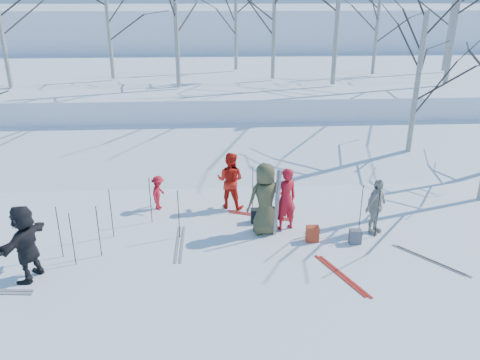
{
  "coord_description": "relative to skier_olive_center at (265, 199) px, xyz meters",
  "views": [
    {
      "loc": [
        -0.71,
        -10.24,
        5.95
      ],
      "look_at": [
        0.0,
        1.5,
        1.3
      ],
      "focal_mm": 35.0,
      "sensor_mm": 36.0,
      "label": 1
    }
  ],
  "objects": [
    {
      "name": "ski_pole_f",
      "position": [
        0.38,
        1.57,
        -0.31
      ],
      "size": [
        0.02,
        0.02,
        1.34
      ],
      "primitive_type": "cylinder",
      "color": "black",
      "rests_on": "ground"
    },
    {
      "name": "ski_pole_a",
      "position": [
        -2.26,
        -0.16,
        -0.31
      ],
      "size": [
        0.02,
        0.02,
        1.34
      ],
      "primitive_type": "cylinder",
      "color": "black",
      "rests_on": "ground"
    },
    {
      "name": "ski_pole_g",
      "position": [
        -4.13,
        -0.98,
        -0.31
      ],
      "size": [
        0.02,
        0.02,
        1.34
      ],
      "primitive_type": "cylinder",
      "color": "black",
      "rests_on": "ground"
    },
    {
      "name": "ski_pole_h",
      "position": [
        -0.19,
        1.53,
        -0.31
      ],
      "size": [
        0.02,
        0.02,
        1.34
      ],
      "primitive_type": "cylinder",
      "color": "black",
      "rests_on": "ground"
    },
    {
      "name": "backpack_dark",
      "position": [
        -0.15,
        0.61,
        -0.78
      ],
      "size": [
        0.34,
        0.24,
        0.4
      ],
      "primitive_type": "cube",
      "color": "black",
      "rests_on": "ground"
    },
    {
      "name": "ski_pole_i",
      "position": [
        2.9,
        -0.43,
        -0.31
      ],
      "size": [
        0.02,
        0.02,
        1.34
      ],
      "primitive_type": "cylinder",
      "color": "black",
      "rests_on": "ground"
    },
    {
      "name": "birch_plateau_d",
      "position": [
        6.93,
        12.7,
        3.43
      ],
      "size": [
        3.69,
        3.69,
        4.42
      ],
      "primitive_type": null,
      "color": "silver",
      "rests_on": "snow_plateau"
    },
    {
      "name": "snow_ramp",
      "position": [
        -0.62,
        6.08,
        -0.83
      ],
      "size": [
        70.0,
        9.49,
        4.12
      ],
      "primitive_type": "cube",
      "rotation": [
        0.3,
        0.0,
        0.0
      ],
      "color": "white",
      "rests_on": "ground"
    },
    {
      "name": "snow_plateau",
      "position": [
        -0.62,
        16.08,
        0.02
      ],
      "size": [
        70.0,
        18.0,
        2.2
      ],
      "primitive_type": "cube",
      "color": "white",
      "rests_on": "ground"
    },
    {
      "name": "upright_ski_right",
      "position": [
        0.3,
        -0.25,
        -0.03
      ],
      "size": [
        0.15,
        0.23,
        1.89
      ],
      "primitive_type": "cube",
      "rotation": [
        0.1,
        0.0,
        0.38
      ],
      "color": "silver",
      "rests_on": "ground"
    },
    {
      "name": "birch_plateau_h",
      "position": [
        11.13,
        13.66,
        4.48
      ],
      "size": [
        5.16,
        5.16,
        6.51
      ],
      "primitive_type": null,
      "color": "silver",
      "rests_on": "snow_plateau"
    },
    {
      "name": "birch_plateau_c",
      "position": [
        0.02,
        14.74,
        3.82
      ],
      "size": [
        4.23,
        4.23,
        5.19
      ],
      "primitive_type": null,
      "color": "silver",
      "rests_on": "snow_plateau"
    },
    {
      "name": "skier_red_seated",
      "position": [
        -2.98,
        1.68,
        -0.46
      ],
      "size": [
        0.55,
        0.75,
        1.04
      ],
      "primitive_type": "imported",
      "rotation": [
        0.0,
        0.0,
        1.3
      ],
      "color": "red",
      "rests_on": "ground"
    },
    {
      "name": "backpack_red",
      "position": [
        1.19,
        -0.57,
        -0.77
      ],
      "size": [
        0.32,
        0.22,
        0.42
      ],
      "primitive_type": "cube",
      "color": "#AE331A",
      "rests_on": "ground"
    },
    {
      "name": "ski_pole_b",
      "position": [
        2.57,
        -0.08,
        -0.31
      ],
      "size": [
        0.02,
        0.02,
        1.34
      ],
      "primitive_type": "cylinder",
      "color": "black",
      "rests_on": "ground"
    },
    {
      "name": "birch_edge_e",
      "position": [
        5.93,
        5.03,
        1.75
      ],
      "size": [
        4.42,
        4.42,
        5.46
      ],
      "primitive_type": null,
      "color": "silver",
      "rests_on": "ground"
    },
    {
      "name": "ski_pair_d",
      "position": [
        -2.24,
        -0.52,
        -0.97
      ],
      "size": [
        0.2,
        1.9,
        0.02
      ],
      "primitive_type": null,
      "rotation": [
        0.0,
        0.0,
        0.0
      ],
      "color": "silver",
      "rests_on": "ground"
    },
    {
      "name": "birch_plateau_b",
      "position": [
        -6.09,
        12.1,
        3.77
      ],
      "size": [
        4.17,
        4.17,
        5.1
      ],
      "primitive_type": null,
      "color": "silver",
      "rests_on": "snow_plateau"
    },
    {
      "name": "ski_pole_d",
      "position": [
        -4.65,
        -1.35,
        -0.31
      ],
      "size": [
        0.02,
        0.02,
        1.34
      ],
      "primitive_type": "cylinder",
      "color": "black",
      "rests_on": "ground"
    },
    {
      "name": "ski_pole_c",
      "position": [
        -4.02,
        -0.01,
        -0.31
      ],
      "size": [
        0.02,
        0.02,
        1.34
      ],
      "primitive_type": "cylinder",
      "color": "black",
      "rests_on": "ground"
    },
    {
      "name": "ski_pair_a",
      "position": [
        3.83,
        -1.69,
        -0.97
      ],
      "size": [
        2.04,
        2.09,
        0.02
      ],
      "primitive_type": null,
      "rotation": [
        0.0,
        0.0,
        0.66
      ],
      "color": "silver",
      "rests_on": "ground"
    },
    {
      "name": "ski_pole_e",
      "position": [
        -5.06,
        -0.97,
        -0.31
      ],
      "size": [
        0.02,
        0.02,
        1.34
      ],
      "primitive_type": "cylinder",
      "color": "black",
      "rests_on": "ground"
    },
    {
      "name": "dog",
      "position": [
        0.28,
        0.25,
        -0.71
      ],
      "size": [
        0.34,
        0.65,
        0.53
      ],
      "primitive_type": "imported",
      "rotation": [
        0.0,
        0.0,
        3.23
      ],
      "color": "black",
      "rests_on": "ground"
    },
    {
      "name": "skier_red_north",
      "position": [
        0.57,
        0.17,
        -0.1
      ],
      "size": [
        0.75,
        0.62,
        1.75
      ],
      "primitive_type": "imported",
      "rotation": [
        0.0,
        0.0,
        3.49
      ],
      "color": "red",
      "rests_on": "ground"
    },
    {
      "name": "far_hill",
      "position": [
        -0.62,
        37.08,
        1.02
      ],
      "size": [
        90.0,
        30.0,
        6.0
      ],
      "primitive_type": "cube",
      "color": "white",
      "rests_on": "ground"
    },
    {
      "name": "skier_redor_behind",
      "position": [
        -0.85,
        1.68,
        -0.12
      ],
      "size": [
        1.02,
        0.92,
        1.72
      ],
      "primitive_type": "imported",
      "rotation": [
        0.0,
        0.0,
        2.76
      ],
      "color": "red",
      "rests_on": "ground"
    },
    {
      "name": "ski_pair_e",
      "position": [
        1.53,
        -2.22,
        -0.97
      ],
      "size": [
        1.53,
        2.04,
        0.02
      ],
      "primitive_type": null,
      "rotation": [
        0.0,
        0.0,
        0.39
      ],
      "color": "#A62117",
      "rests_on": "ground"
    },
    {
      "name": "birch_plateau_i",
      "position": [
        -2.77,
        9.69,
        4.41
      ],
      "size": [
        5.06,
        5.06,
        6.38
      ],
      "primitive_type": null,
      "color": "silver",
      "rests_on": "snow_plateau"
    },
    {
      "name": "ski_pair_c",
      "position": [
        -0.02,
        1.0,
        -0.97
      ],
      "size": [
        1.47,
        2.03,
        0.02
      ],
      "primitive_type": null,
      "rotation": [
        0.0,
        0.0,
        1.2
      ],
      "color": "#A62117",
      "rests_on": "ground"
    },
    {
      "name": "backpack_grey",
      "position": [
        2.26,
        -0.74,
        -0.79
      ],
      "size": [
        0.3,
        0.2,
        0.38
      ],
      "primitive_type": "cube",
      "color": "#54565B",
      "rests_on": "ground"
    },
    {
      "name": "birch_plateau_e",
      "position": [
        1.64,
        11.63,
        4.05
      ],
      "size": [
        4.56,
        4.56,
        5.66
      ],
      "primitive_type": null,
      "color": "silver",
      "rests_on": "snow_plateau"
    },
    {
      "name": "ski_pole_j",
      "position": [
        -3.1,
        0.78,
        -0.31
      ],
      "size": [
        0.02,
        0.02,
        1.34
      ],
      "primitive_type": "cylinder",
      "color": "black",
      "rests_on": "ground"
    },
    {
      "name": "skier_olive_center",
      "position": [
        0.0,
        0.0,
        0.0
      ],
      "size": [
        1.1,
        0.88,
        1.95
      ],
      "primitive_type": "imported",
      "rotation": [
        0.0,
        0.0,
        3.45
      ],
      "color": "#434328",
      "rests_on": "ground"
    },
    {
      "name": "skier_grey_west",
      "position": [
        -5.5,
        -1.86,
        -0.09
      ],
      "size": [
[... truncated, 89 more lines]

